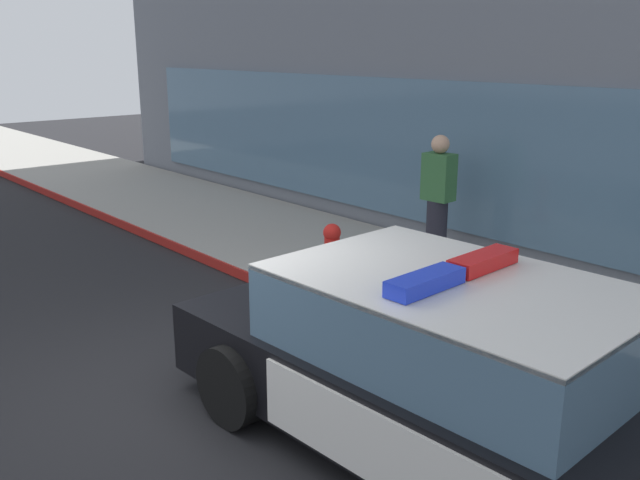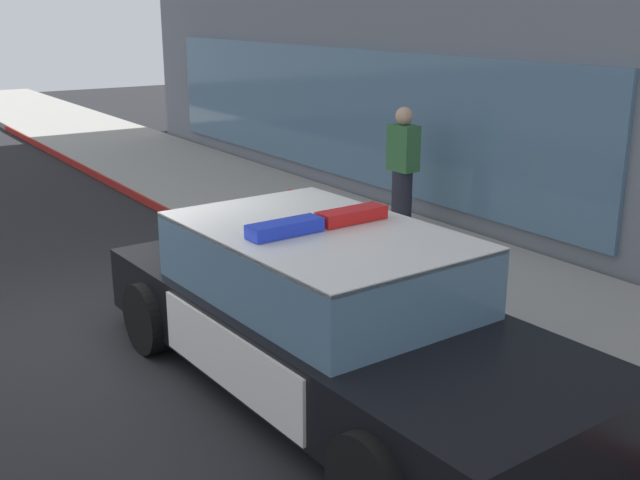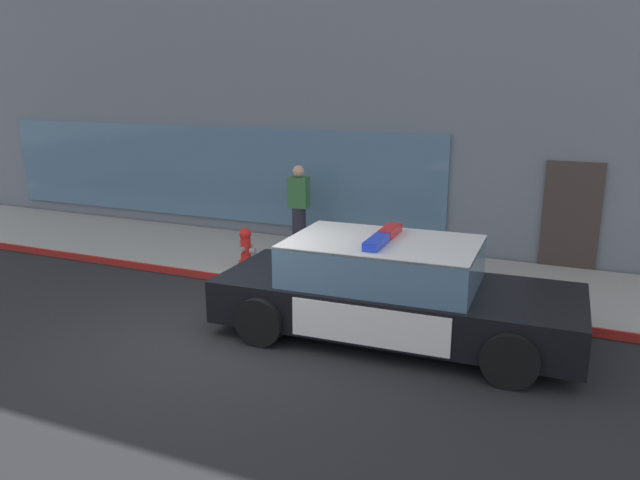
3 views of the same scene
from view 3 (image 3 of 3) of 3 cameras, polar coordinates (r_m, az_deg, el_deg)
name	(u,v)px [view 3 (image 3 of 3)]	position (r m, az deg, el deg)	size (l,w,h in m)	color
ground	(212,340)	(8.88, -9.88, -9.00)	(48.00, 48.00, 0.00)	black
sidewalk	(319,264)	(11.93, -0.06, -2.25)	(48.00, 2.94, 0.15)	gray
curb_red_paint	(284,287)	(10.65, -3.29, -4.34)	(28.80, 0.04, 0.14)	maroon
storefront_building	(371,51)	(18.03, 4.75, 16.88)	(18.87, 10.18, 8.56)	slate
police_cruiser	(392,290)	(8.68, 6.60, -4.62)	(5.01, 2.25, 1.49)	black
fire_hydrant	(246,248)	(11.53, -6.82, -0.73)	(0.34, 0.39, 0.73)	red
pedestrian_on_sidewalk	(299,207)	(12.61, -1.96, 3.06)	(0.41, 0.28, 1.71)	#23232D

